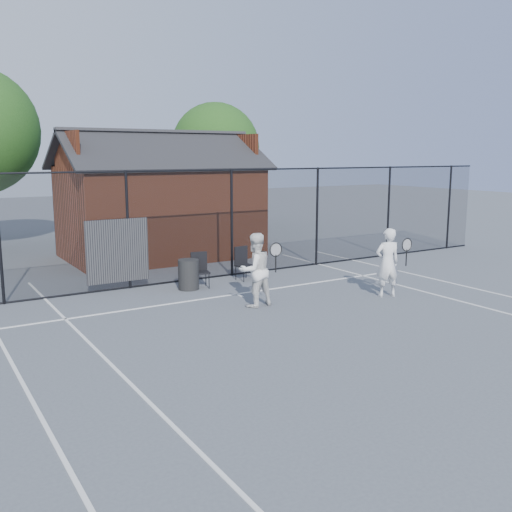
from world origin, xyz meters
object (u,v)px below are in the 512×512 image
clubhouse (160,209)px  chair_right (245,264)px  player_back (255,270)px  chair_left (201,271)px  player_front (388,262)px  waste_bin (189,274)px

clubhouse → chair_right: clubhouse is taller
player_back → chair_left: bearing=96.1°
player_front → waste_bin: bearing=139.8°
chair_right → chair_left: bearing=179.7°
clubhouse → chair_left: 5.12m
player_back → chair_right: size_ratio=1.87×
chair_left → waste_bin: (-0.34, 0.00, -0.06)m
player_back → chair_left: 2.32m
player_back → chair_right: player_back is taller
chair_left → chair_right: bearing=20.5°
waste_bin → clubhouse: bearing=75.5°
clubhouse → player_back: size_ratio=3.89×
player_back → chair_right: bearing=64.2°
player_back → chair_left: size_ratio=1.88×
chair_left → chair_right: (1.43, 0.18, 0.00)m
player_front → chair_left: size_ratio=1.87×
player_front → clubhouse: bearing=107.2°
clubhouse → chair_left: clubhouse is taller
player_back → player_front: bearing=-15.8°
waste_bin → chair_right: bearing=5.8°
chair_left → clubhouse: bearing=92.6°
chair_left → waste_bin: 0.34m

